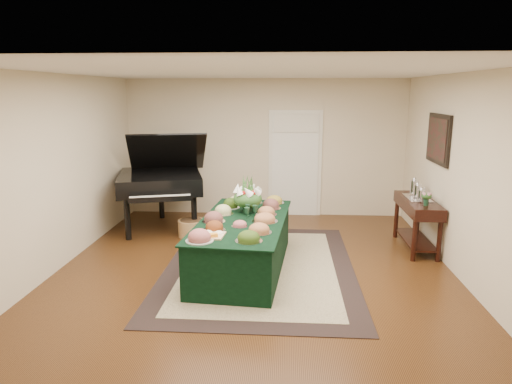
# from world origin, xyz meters

# --- Properties ---
(ground) EXTENTS (6.00, 6.00, 0.00)m
(ground) POSITION_xyz_m (0.00, 0.00, 0.00)
(ground) COLOR black
(ground) RESTS_ON ground
(area_rug) EXTENTS (2.65, 3.71, 0.01)m
(area_rug) POSITION_xyz_m (0.07, 0.07, 0.01)
(area_rug) COLOR black
(area_rug) RESTS_ON ground
(kitchen_doorway) EXTENTS (1.05, 0.07, 2.10)m
(kitchen_doorway) POSITION_xyz_m (0.60, 2.97, 1.02)
(kitchen_doorway) COLOR silver
(kitchen_doorway) RESTS_ON ground
(buffet_table) EXTENTS (1.34, 2.51, 0.72)m
(buffet_table) POSITION_xyz_m (-0.16, 0.01, 0.36)
(buffet_table) COLOR black
(buffet_table) RESTS_ON ground
(food_platters) EXTENTS (1.15, 2.25, 0.12)m
(food_platters) POSITION_xyz_m (-0.16, 0.04, 0.77)
(food_platters) COLOR #A1AAA1
(food_platters) RESTS_ON buffet_table
(cutting_board) EXTENTS (0.33, 0.33, 0.10)m
(cutting_board) POSITION_xyz_m (-0.47, -0.73, 0.76)
(cutting_board) COLOR tan
(cutting_board) RESTS_ON buffet_table
(green_goblets) EXTENTS (0.18, 0.25, 0.18)m
(green_goblets) POSITION_xyz_m (-0.07, 0.10, 0.81)
(green_goblets) COLOR #13301E
(green_goblets) RESTS_ON buffet_table
(floral_centerpiece) EXTENTS (0.44, 0.44, 0.44)m
(floral_centerpiece) POSITION_xyz_m (-0.13, 0.41, 0.98)
(floral_centerpiece) COLOR #13301E
(floral_centerpiece) RESTS_ON buffet_table
(grand_piano) EXTENTS (1.79, 1.99, 1.76)m
(grand_piano) POSITION_xyz_m (-1.83, 1.89, 0.88)
(grand_piano) COLOR black
(grand_piano) RESTS_ON ground
(wicker_basket) EXTENTS (0.46, 0.46, 0.28)m
(wicker_basket) POSITION_xyz_m (-1.20, 1.44, 0.14)
(wicker_basket) COLOR #9D703F
(wicker_basket) RESTS_ON ground
(mahogany_sideboard) EXTENTS (0.45, 1.33, 0.80)m
(mahogany_sideboard) POSITION_xyz_m (2.50, 1.04, 0.62)
(mahogany_sideboard) COLOR black
(mahogany_sideboard) RESTS_ON ground
(tea_service) EXTENTS (0.34, 0.74, 0.30)m
(tea_service) POSITION_xyz_m (2.50, 1.07, 0.92)
(tea_service) COLOR silver
(tea_service) RESTS_ON mahogany_sideboard
(pink_bouquet) EXTENTS (0.16, 0.16, 0.21)m
(pink_bouquet) POSITION_xyz_m (2.50, 0.65, 0.94)
(pink_bouquet) COLOR #13301E
(pink_bouquet) RESTS_ON mahogany_sideboard
(wall_painting) EXTENTS (0.05, 0.95, 0.75)m
(wall_painting) POSITION_xyz_m (2.72, 1.04, 1.75)
(wall_painting) COLOR black
(wall_painting) RESTS_ON ground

